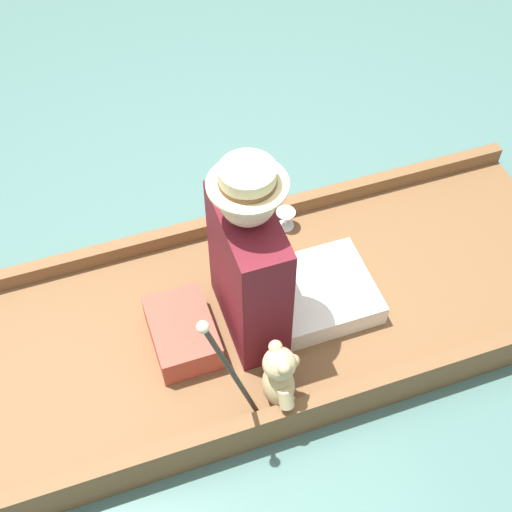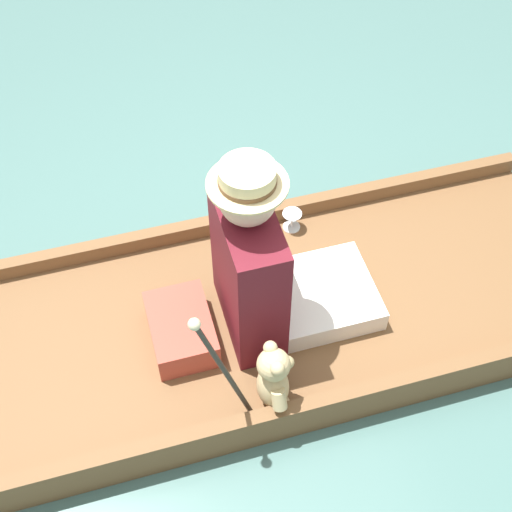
{
  "view_description": "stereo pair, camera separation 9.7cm",
  "coord_description": "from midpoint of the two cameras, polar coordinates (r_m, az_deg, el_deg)",
  "views": [
    {
      "loc": [
        1.66,
        -0.55,
        2.75
      ],
      "look_at": [
        0.03,
        0.01,
        0.57
      ],
      "focal_mm": 50.0,
      "sensor_mm": 36.0,
      "label": 1
    },
    {
      "loc": [
        1.69,
        -0.46,
        2.75
      ],
      "look_at": [
        0.03,
        0.01,
        0.57
      ],
      "focal_mm": 50.0,
      "sensor_mm": 36.0,
      "label": 2
    }
  ],
  "objects": [
    {
      "name": "ground_plane",
      "position": [
        3.26,
        -1.25,
        -5.95
      ],
      "size": [
        16.0,
        16.0,
        0.0
      ],
      "primitive_type": "plane",
      "color": "#476B66"
    },
    {
      "name": "punt_boat",
      "position": [
        3.2,
        -1.27,
        -5.27
      ],
      "size": [
        1.09,
        3.08,
        0.21
      ],
      "color": "brown",
      "rests_on": "ground_plane"
    },
    {
      "name": "seat_cushion",
      "position": [
        3.04,
        -6.81,
        -6.13
      ],
      "size": [
        0.37,
        0.26,
        0.14
      ],
      "color": "#B24738",
      "rests_on": "punt_boat"
    },
    {
      "name": "seated_person",
      "position": [
        2.87,
        -0.23,
        -1.0
      ],
      "size": [
        0.47,
        0.71,
        0.93
      ],
      "rotation": [
        0.0,
        0.0,
        0.11
      ],
      "color": "white",
      "rests_on": "punt_boat"
    },
    {
      "name": "teddy_bear",
      "position": [
        2.8,
        0.88,
        -9.75
      ],
      "size": [
        0.25,
        0.15,
        0.36
      ],
      "color": "tan",
      "rests_on": "punt_boat"
    },
    {
      "name": "wine_glass",
      "position": [
        3.42,
        1.58,
        3.18
      ],
      "size": [
        0.09,
        0.09,
        0.1
      ],
      "color": "silver",
      "rests_on": "punt_boat"
    },
    {
      "name": "walking_cane",
      "position": [
        2.53,
        -3.47,
        -8.66
      ],
      "size": [
        0.04,
        0.21,
        0.74
      ],
      "color": "#2D2823",
      "rests_on": "punt_boat"
    }
  ]
}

